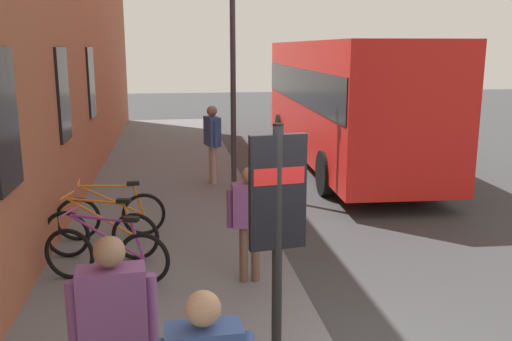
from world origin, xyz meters
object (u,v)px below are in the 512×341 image
(bicycle_under_window, at_px, (112,215))
(pedestrian_near_bus, at_px, (212,136))
(city_bus, at_px, (342,95))
(bicycle_nearest_sign, at_px, (101,234))
(bicycle_by_door, at_px, (107,254))
(pedestrian_crossing_street, at_px, (249,213))
(transit_info_sign, at_px, (278,208))
(street_lamp, at_px, (233,41))
(pedestrian_by_facade, at_px, (114,323))

(bicycle_under_window, distance_m, pedestrian_near_bus, 4.12)
(city_bus, height_order, pedestrian_near_bus, city_bus)
(bicycle_nearest_sign, relative_size, city_bus, 0.16)
(bicycle_by_door, xyz_separation_m, bicycle_under_window, (1.83, 0.12, 0.00))
(bicycle_under_window, xyz_separation_m, city_bus, (5.84, -5.67, 1.41))
(bicycle_by_door, distance_m, bicycle_nearest_sign, 0.91)
(bicycle_by_door, bearing_deg, pedestrian_crossing_street, -97.48)
(bicycle_under_window, relative_size, transit_info_sign, 0.74)
(pedestrian_near_bus, bearing_deg, pedestrian_crossing_street, -179.24)
(pedestrian_crossing_street, bearing_deg, bicycle_under_window, 43.91)
(street_lamp, bearing_deg, pedestrian_near_bus, 47.11)
(pedestrian_crossing_street, relative_size, street_lamp, 0.29)
(transit_info_sign, bearing_deg, bicycle_nearest_sign, 33.17)
(city_bus, relative_size, pedestrian_by_facade, 6.08)
(city_bus, distance_m, pedestrian_by_facade, 12.09)
(pedestrian_near_bus, bearing_deg, bicycle_nearest_sign, 156.31)
(transit_info_sign, xyz_separation_m, pedestrian_crossing_street, (2.00, -0.01, -0.64))
(bicycle_nearest_sign, height_order, bicycle_under_window, same)
(pedestrian_near_bus, bearing_deg, bicycle_by_door, 161.51)
(transit_info_sign, bearing_deg, city_bus, -20.34)
(bicycle_under_window, distance_m, pedestrian_by_facade, 5.17)
(pedestrian_near_bus, bearing_deg, bicycle_under_window, 151.72)
(bicycle_under_window, height_order, street_lamp, street_lamp)
(bicycle_by_door, relative_size, bicycle_under_window, 0.96)
(bicycle_under_window, xyz_separation_m, pedestrian_crossing_street, (-2.08, -2.00, 0.57))
(pedestrian_by_facade, xyz_separation_m, pedestrian_crossing_street, (3.02, -1.44, -0.11))
(street_lamp, bearing_deg, pedestrian_by_facade, 167.64)
(bicycle_by_door, bearing_deg, bicycle_under_window, 3.65)
(city_bus, bearing_deg, transit_info_sign, 159.66)
(bicycle_nearest_sign, distance_m, pedestrian_near_bus, 4.98)
(city_bus, xyz_separation_m, pedestrian_crossing_street, (-7.91, 3.67, -0.84))
(bicycle_under_window, height_order, city_bus, city_bus)
(bicycle_nearest_sign, height_order, city_bus, city_bus)
(bicycle_under_window, height_order, pedestrian_near_bus, pedestrian_near_bus)
(city_bus, bearing_deg, pedestrian_by_facade, 154.95)
(bicycle_under_window, distance_m, pedestrian_crossing_street, 2.94)
(city_bus, height_order, pedestrian_crossing_street, city_bus)
(pedestrian_near_bus, relative_size, street_lamp, 0.33)
(city_bus, distance_m, pedestrian_crossing_street, 8.76)
(city_bus, relative_size, pedestrian_near_bus, 5.92)
(bicycle_nearest_sign, height_order, street_lamp, street_lamp)
(bicycle_by_door, relative_size, street_lamp, 0.31)
(transit_info_sign, distance_m, street_lamp, 7.42)
(transit_info_sign, relative_size, city_bus, 0.23)
(bicycle_nearest_sign, xyz_separation_m, bicycle_under_window, (0.94, -0.06, 0.00))
(bicycle_nearest_sign, distance_m, bicycle_under_window, 0.94)
(pedestrian_near_bus, bearing_deg, transit_info_sign, -179.49)
(bicycle_by_door, relative_size, bicycle_nearest_sign, 0.98)
(bicycle_nearest_sign, bearing_deg, transit_info_sign, -146.83)
(bicycle_by_door, xyz_separation_m, transit_info_sign, (-2.25, -1.87, 1.21))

